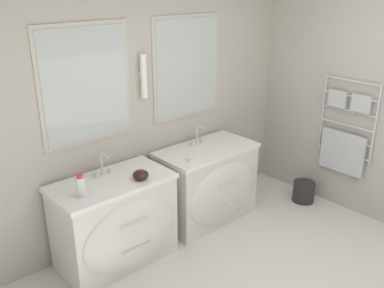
{
  "coord_description": "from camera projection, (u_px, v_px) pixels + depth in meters",
  "views": [
    {
      "loc": [
        -2.33,
        -1.22,
        2.42
      ],
      "look_at": [
        -0.0,
        1.41,
        1.05
      ],
      "focal_mm": 40.0,
      "sensor_mm": 36.0,
      "label": 1
    }
  ],
  "objects": [
    {
      "name": "wall_back",
      "position": [
        148.0,
        101.0,
        4.11
      ],
      "size": [
        5.14,
        0.14,
        2.6
      ],
      "color": "#B2ADA3",
      "rests_on": "ground_plane"
    },
    {
      "name": "wall_right",
      "position": [
        353.0,
        94.0,
        4.45
      ],
      "size": [
        0.13,
        4.01,
        2.6
      ],
      "color": "#B2ADA3",
      "rests_on": "ground_plane"
    },
    {
      "name": "vanity_left",
      "position": [
        117.0,
        222.0,
        3.78
      ],
      "size": [
        1.04,
        0.63,
        0.8
      ],
      "color": "silver",
      "rests_on": "ground_plane"
    },
    {
      "name": "vanity_right",
      "position": [
        208.0,
        184.0,
        4.47
      ],
      "size": [
        1.04,
        0.63,
        0.8
      ],
      "color": "silver",
      "rests_on": "ground_plane"
    },
    {
      "name": "faucet_left",
      "position": [
        102.0,
        164.0,
        3.71
      ],
      "size": [
        0.17,
        0.13,
        0.21
      ],
      "color": "silver",
      "rests_on": "vanity_left"
    },
    {
      "name": "faucet_right",
      "position": [
        198.0,
        135.0,
        4.41
      ],
      "size": [
        0.17,
        0.13,
        0.21
      ],
      "color": "silver",
      "rests_on": "vanity_right"
    },
    {
      "name": "toiletry_bottle",
      "position": [
        81.0,
        186.0,
        3.36
      ],
      "size": [
        0.08,
        0.08,
        0.19
      ],
      "color": "silver",
      "rests_on": "vanity_left"
    },
    {
      "name": "amenity_bowl",
      "position": [
        141.0,
        175.0,
        3.67
      ],
      "size": [
        0.14,
        0.14,
        0.08
      ],
      "color": "black",
      "rests_on": "vanity_left"
    },
    {
      "name": "soap_dish",
      "position": [
        191.0,
        159.0,
        4.05
      ],
      "size": [
        0.09,
        0.06,
        0.04
      ],
      "color": "white",
      "rests_on": "vanity_right"
    },
    {
      "name": "waste_bin",
      "position": [
        304.0,
        191.0,
        4.93
      ],
      "size": [
        0.25,
        0.25,
        0.24
      ],
      "color": "#282626",
      "rests_on": "ground_plane"
    }
  ]
}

